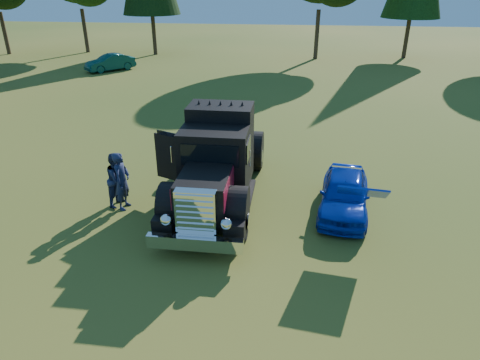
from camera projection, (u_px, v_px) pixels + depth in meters
name	position (u px, v px, depth m)	size (l,w,h in m)	color
ground	(206.00, 238.00, 12.11)	(120.00, 120.00, 0.00)	#314F17
diamond_t_truck	(217.00, 165.00, 13.55)	(3.30, 7.16, 3.00)	black
hotrod_coupe	(345.00, 194.00, 13.20)	(1.92, 4.13, 1.89)	#0834BE
spectator_near	(122.00, 181.00, 13.30)	(0.69, 0.45, 1.88)	#1D2144
spectator_far	(118.00, 179.00, 13.55)	(0.86, 0.67, 1.76)	#20284B
distant_teal_car	(110.00, 62.00, 33.41)	(1.32, 3.79, 1.25)	#093939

